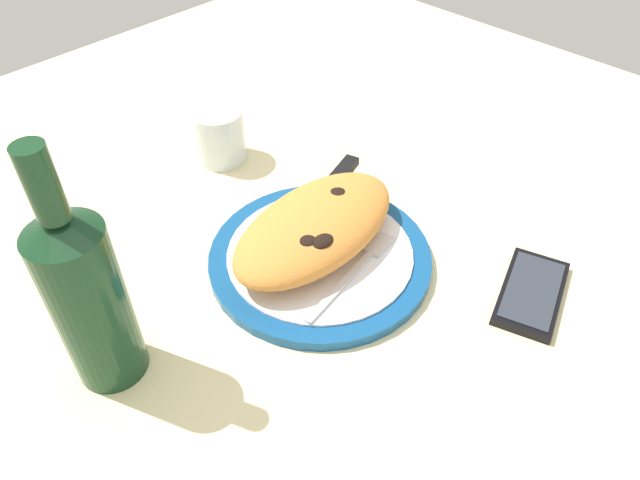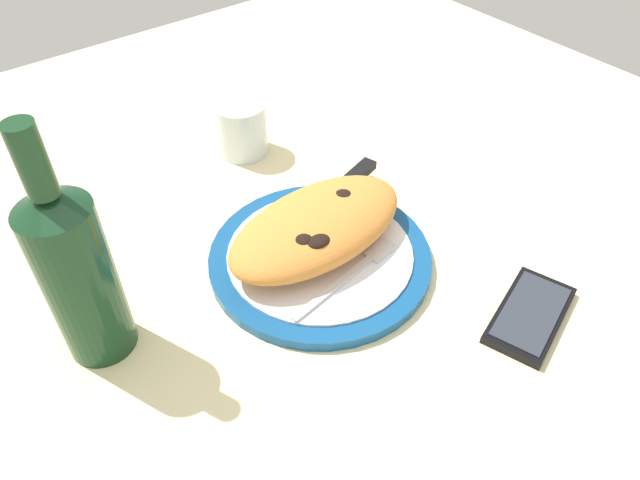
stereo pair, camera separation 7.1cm
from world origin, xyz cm
name	(u,v)px [view 2 (the right image)]	position (x,y,z in cm)	size (l,w,h in cm)	color
ground_plane	(320,270)	(0.00, 0.00, -1.50)	(150.00, 150.00, 3.00)	beige
plate	(320,257)	(0.00, 0.00, 0.81)	(27.26, 27.26, 1.71)	navy
calzone	(317,226)	(0.69, 1.43, 4.52)	(25.22, 14.43, 5.58)	orange
fork	(354,271)	(1.06, -5.19, 1.91)	(17.00, 4.01, 0.40)	silver
knife	(337,194)	(8.44, 7.01, 2.20)	(24.25, 8.60, 1.20)	silver
smartphone	(530,315)	(12.99, -21.63, 0.56)	(14.21, 10.20, 1.16)	black
water_glass	(242,131)	(5.77, 26.03, 3.47)	(7.59, 7.59, 8.02)	silver
wine_bottle	(77,272)	(-25.96, 4.99, 10.90)	(7.13, 7.13, 27.53)	#14381E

